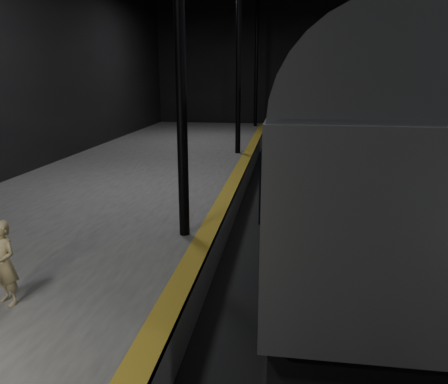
# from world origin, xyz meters

# --- Properties ---
(ground) EXTENTS (44.00, 44.00, 0.00)m
(ground) POSITION_xyz_m (0.00, 0.00, 0.00)
(ground) COLOR black
(ground) RESTS_ON ground
(platform_left) EXTENTS (9.00, 43.80, 1.00)m
(platform_left) POSITION_xyz_m (-7.50, 0.00, 0.50)
(platform_left) COLOR #4C4B49
(platform_left) RESTS_ON ground
(tactile_strip) EXTENTS (0.50, 43.80, 0.01)m
(tactile_strip) POSITION_xyz_m (-3.25, 0.00, 1.00)
(tactile_strip) COLOR olive
(tactile_strip) RESTS_ON platform_left
(track) EXTENTS (2.40, 43.00, 0.24)m
(track) POSITION_xyz_m (0.00, 0.00, 0.07)
(track) COLOR #3F3328
(track) RESTS_ON ground
(train) EXTENTS (3.25, 21.77, 5.82)m
(train) POSITION_xyz_m (-0.00, 1.95, 3.25)
(train) COLOR #ABAEB3
(train) RESTS_ON ground
(woman) EXTENTS (0.67, 0.57, 1.55)m
(woman) POSITION_xyz_m (-6.14, -7.86, 1.78)
(woman) COLOR #9A8B5E
(woman) RESTS_ON platform_left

